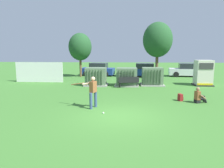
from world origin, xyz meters
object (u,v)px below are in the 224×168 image
Objects in this scene: parked_car_left_of_center at (144,71)px; parked_car_right_of_center at (187,70)px; generator_enclosure at (203,73)px; batter at (92,90)px; seated_spectator at (199,97)px; transformer_mid_east at (152,77)px; transformer_mid_west at (127,77)px; park_bench at (129,81)px; transformer_west at (96,77)px; sports_ball at (103,113)px; parked_car_leftmost at (98,70)px; backpack at (180,97)px.

parked_car_right_of_center is at bearing 5.32° from parked_car_left_of_center.
batter is (-8.82, -8.13, -0.16)m from generator_enclosure.
seated_spectator is 0.22× the size of parked_car_right_of_center.
transformer_mid_east is at bearing 107.72° from seated_spectator.
parked_car_right_of_center is (9.29, 14.82, -0.22)m from batter.
transformer_mid_west is 0.90m from park_bench.
transformer_west and transformer_mid_east have the same top height.
parked_car_right_of_center is (5.32, 0.49, 0.00)m from parked_car_left_of_center.
parked_car_leftmost is at bearing 98.77° from sports_ball.
parked_car_left_of_center reaches higher than sports_ball.
parked_car_right_of_center is (4.03, 12.83, 0.54)m from backpack.
sports_ball is 18.06m from parked_car_right_of_center.
backpack is (1.05, -5.88, -0.57)m from transformer_mid_east.
transformer_mid_east is 6.46m from parked_car_left_of_center.
seated_spectator reaches higher than park_bench.
batter is 5.68m from backpack.
backpack is 12.41m from parked_car_left_of_center.
seated_spectator is (6.24, 1.55, -0.60)m from batter.
transformer_west is 1.00× the size of transformer_mid_west.
generator_enclosure is at bearing -94.08° from parked_car_right_of_center.
parked_car_leftmost is (-2.48, 16.07, 0.71)m from sports_ball.
generator_enclosure is at bearing 59.95° from backpack.
parked_car_leftmost is (-7.02, 13.02, 0.54)m from backpack.
generator_enclosure is at bearing 42.67° from batter.
parked_car_right_of_center is at bearing 61.63° from sports_ball.
parked_car_right_of_center reaches higher than park_bench.
batter reaches higher than seated_spectator.
transformer_mid_west is 7.64m from batter.
transformer_mid_east is at bearing 61.79° from batter.
backpack is 0.10× the size of parked_car_left_of_center.
parked_car_leftmost and parked_car_left_of_center have the same top height.
transformer_mid_east is at bearing -126.13° from parked_car_right_of_center.
park_bench is (0.17, -0.85, -0.25)m from transformer_mid_west.
parked_car_right_of_center is (0.48, 6.69, -0.38)m from generator_enclosure.
transformer_mid_west is at bearing 121.92° from backpack.
park_bench is at bearing 80.06° from sports_ball.
parked_car_leftmost is at bearing 118.35° from backpack.
transformer_mid_east is 9.62m from sports_ball.
batter is 0.39× the size of parked_car_leftmost.
transformer_west is at bearing -174.79° from transformer_mid_east.
transformer_mid_east reaches higher than backpack.
parked_car_left_of_center is at bearing 73.18° from transformer_mid_west.
seated_spectator is (7.12, -5.85, -0.41)m from transformer_west.
sports_ball is 6.11m from seated_spectator.
transformer_mid_west and parked_car_right_of_center have the same top height.
transformer_west is 2.18× the size of seated_spectator.
sports_ball is at bearing -118.37° from parked_car_right_of_center.
transformer_mid_east is 0.49× the size of parked_car_left_of_center.
parked_car_right_of_center is at bearing -0.98° from parked_car_leftmost.
generator_enclosure reaches higher than park_bench.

